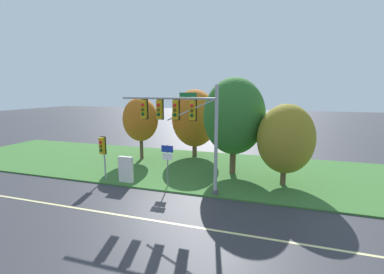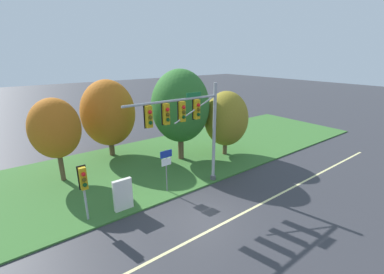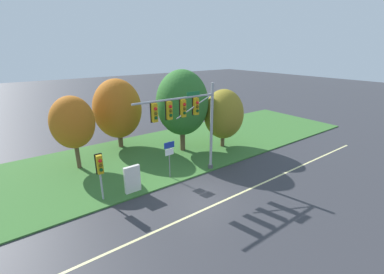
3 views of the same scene
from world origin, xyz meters
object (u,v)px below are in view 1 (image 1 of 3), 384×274
pedestrian_signal_near_kerb (103,148)px  tree_behind_signpost (234,116)px  route_sign_post (167,158)px  tree_mid_verge (286,139)px  traffic_signal_mast (183,120)px  tree_left_of_mast (195,118)px  info_kiosk (126,170)px  tree_nearest_road (141,120)px

pedestrian_signal_near_kerb → tree_behind_signpost: (9.03, 4.23, 2.23)m
route_sign_post → tree_mid_verge: (7.72, 2.55, 1.32)m
traffic_signal_mast → pedestrian_signal_near_kerb: traffic_signal_mast is taller
route_sign_post → tree_left_of_mast: tree_left_of_mast is taller
pedestrian_signal_near_kerb → traffic_signal_mast: bearing=-3.9°
traffic_signal_mast → route_sign_post: bearing=155.9°
pedestrian_signal_near_kerb → tree_mid_verge: size_ratio=0.57×
traffic_signal_mast → pedestrian_signal_near_kerb: bearing=176.1°
info_kiosk → traffic_signal_mast: bearing=-4.0°
tree_behind_signpost → tree_mid_verge: bearing=-21.9°
traffic_signal_mast → tree_left_of_mast: bearing=101.8°
route_sign_post → info_kiosk: route_sign_post is taller
traffic_signal_mast → info_kiosk: 5.86m
traffic_signal_mast → tree_behind_signpost: tree_behind_signpost is taller
traffic_signal_mast → tree_mid_verge: (6.37, 3.15, -1.44)m
tree_mid_verge → info_kiosk: tree_mid_verge is taller
pedestrian_signal_near_kerb → info_kiosk: pedestrian_signal_near_kerb is taller
pedestrian_signal_near_kerb → tree_mid_verge: 13.13m
traffic_signal_mast → tree_behind_signpost: 5.34m
tree_left_of_mast → tree_behind_signpost: (4.49, -4.40, 0.75)m
tree_left_of_mast → tree_behind_signpost: tree_behind_signpost is taller
tree_nearest_road → info_kiosk: tree_nearest_road is taller
route_sign_post → tree_mid_verge: bearing=18.3°
tree_left_of_mast → tree_behind_signpost: 6.33m
traffic_signal_mast → tree_nearest_road: bearing=135.2°
traffic_signal_mast → route_sign_post: (-1.35, 0.60, -2.76)m
route_sign_post → tree_mid_verge: tree_mid_verge is taller
tree_nearest_road → pedestrian_signal_near_kerb: bearing=-89.5°
pedestrian_signal_near_kerb → tree_left_of_mast: 9.86m
pedestrian_signal_near_kerb → tree_behind_signpost: bearing=25.1°
tree_nearest_road → tree_mid_verge: bearing=-14.4°
tree_nearest_road → info_kiosk: size_ratio=3.13×
pedestrian_signal_near_kerb → route_sign_post: size_ratio=1.11×
pedestrian_signal_near_kerb → info_kiosk: size_ratio=1.70×
traffic_signal_mast → tree_mid_verge: traffic_signal_mast is taller
traffic_signal_mast → tree_nearest_road: 9.20m
traffic_signal_mast → tree_mid_verge: bearing=26.3°
pedestrian_signal_near_kerb → info_kiosk: (1.97, -0.13, -1.40)m
tree_nearest_road → traffic_signal_mast: bearing=-44.8°
pedestrian_signal_near_kerb → tree_mid_verge: (12.82, 2.71, 0.93)m
tree_nearest_road → tree_mid_verge: tree_nearest_road is taller
tree_left_of_mast → tree_nearest_road: bearing=-150.4°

